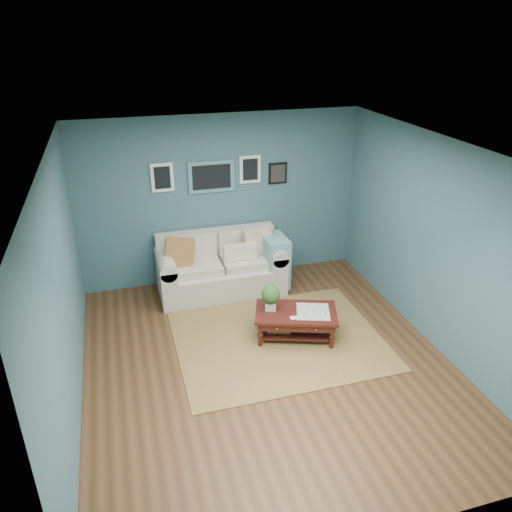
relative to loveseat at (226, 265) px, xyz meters
name	(u,v)px	position (x,y,z in m)	size (l,w,h in m)	color
room_shell	(267,265)	(0.06, -1.97, 0.94)	(5.00, 5.02, 2.70)	brown
area_rug	(279,340)	(0.36, -1.60, -0.41)	(2.74, 2.20, 0.01)	brown
loveseat	(226,265)	(0.00, 0.00, 0.00)	(2.01, 0.91, 1.03)	beige
coffee_table	(292,315)	(0.55, -1.56, -0.08)	(1.23, 0.95, 0.76)	black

